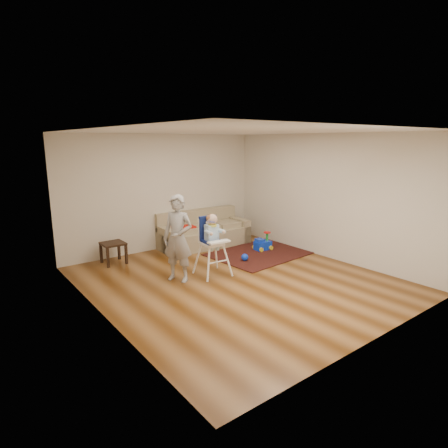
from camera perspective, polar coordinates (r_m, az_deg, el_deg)
ground at (r=7.06m, az=2.00°, el=-8.52°), size 5.50×5.50×0.00m
room_envelope at (r=7.03m, az=-0.62°, el=7.16°), size 5.04×5.52×2.72m
sofa at (r=9.17m, az=-3.09°, el=-0.74°), size 2.28×1.04×0.86m
side_table at (r=8.24m, az=-16.48°, el=-4.26°), size 0.45×0.45×0.45m
area_rug at (r=8.67m, az=5.48°, el=-4.47°), size 2.27×1.77×0.02m
ride_on_toy at (r=8.89m, az=5.93°, el=-2.58°), size 0.40×0.30×0.42m
toy_ball at (r=8.07m, az=3.18°, el=-5.08°), size 0.15×0.15×0.15m
high_chair at (r=7.15m, az=-1.80°, el=-3.34°), size 0.60×0.60×1.21m
adult at (r=6.86m, az=-7.05°, el=-2.20°), size 0.63×0.70×1.60m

